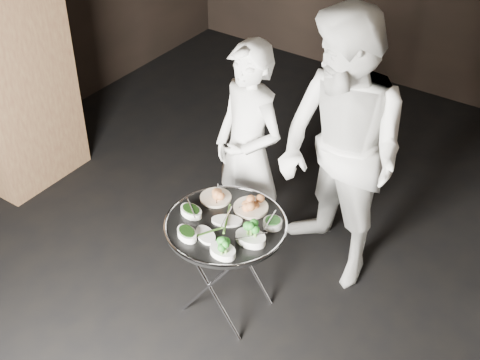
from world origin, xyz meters
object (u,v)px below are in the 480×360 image
Objects in this scene: tray_stand at (226,263)px; waiter_left at (249,152)px; serving_tray at (226,225)px; waiter_right at (341,154)px.

tray_stand is 0.44× the size of waiter_left.
waiter_left is at bearing 112.38° from serving_tray.
waiter_left is at bearing 112.38° from tray_stand.
waiter_left is at bearing -144.88° from waiter_right.
waiter_right is (0.36, 0.74, 0.25)m from serving_tray.
tray_stand is 0.78m from waiter_left.
tray_stand is 0.99m from waiter_right.
tray_stand is 0.93× the size of serving_tray.
serving_tray is 0.68m from waiter_left.
tray_stand is at bearing -52.90° from waiter_left.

